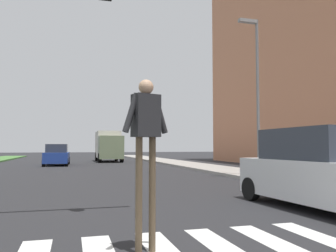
# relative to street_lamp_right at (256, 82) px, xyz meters

# --- Properties ---
(ground_plane) EXTENTS (140.00, 140.00, 0.00)m
(ground_plane) POSITION_rel_street_lamp_right_xyz_m (-8.05, 11.56, -4.59)
(ground_plane) COLOR #262628
(sidewalk_right) EXTENTS (3.00, 64.00, 0.15)m
(sidewalk_right) POSITION_rel_street_lamp_right_xyz_m (0.60, 9.56, -4.52)
(sidewalk_right) COLOR #9E9991
(sidewalk_right) RESTS_ON ground_plane
(street_lamp_right) EXTENTS (1.02, 0.24, 7.50)m
(street_lamp_right) POSITION_rel_street_lamp_right_xyz_m (0.00, 0.00, 0.00)
(street_lamp_right) COLOR slate
(street_lamp_right) RESTS_ON sidewalk_right
(pedestrian_performer) EXTENTS (0.74, 0.34, 2.49)m
(pedestrian_performer) POSITION_rel_street_lamp_right_xyz_m (-7.42, -9.59, -2.93)
(pedestrian_performer) COLOR brown
(pedestrian_performer) RESTS_ON ground_plane
(suv_crossing) EXTENTS (2.19, 4.70, 1.97)m
(suv_crossing) POSITION_rel_street_lamp_right_xyz_m (-2.58, -7.43, -3.66)
(suv_crossing) COLOR silver
(suv_crossing) RESTS_ON ground_plane
(sedan_midblock) EXTENTS (2.02, 4.48, 1.72)m
(sedan_midblock) POSITION_rel_street_lamp_right_xyz_m (-9.60, 14.79, -3.80)
(sedan_midblock) COLOR navy
(sedan_midblock) RESTS_ON ground_plane
(truck_box_delivery) EXTENTS (2.40, 6.20, 3.10)m
(truck_box_delivery) POSITION_rel_street_lamp_right_xyz_m (-4.83, 20.88, -2.96)
(truck_box_delivery) COLOR gray
(truck_box_delivery) RESTS_ON ground_plane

